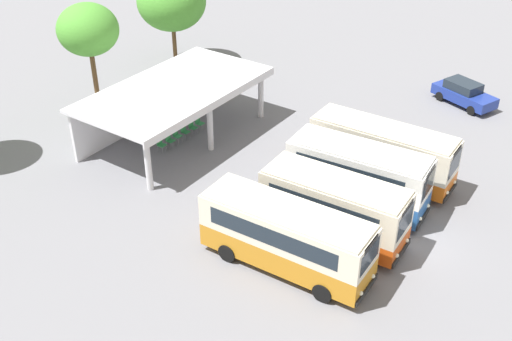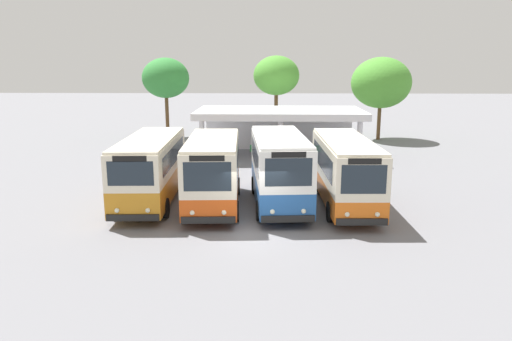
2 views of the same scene
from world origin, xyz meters
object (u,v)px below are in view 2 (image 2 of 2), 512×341
(city_bus_second_in_row, at_px, (213,170))
(city_bus_middle_cream, at_px, (279,167))
(waiting_chair_fifth_seat, at_px, (291,150))
(city_bus_nearest_orange, at_px, (151,167))
(city_bus_fourth_amber, at_px, (345,169))
(waiting_chair_middle_seat, at_px, (272,150))
(waiting_chair_far_end_seat, at_px, (301,150))
(waiting_chair_second_from_end, at_px, (262,150))
(waiting_chair_end_by_column, at_px, (253,150))
(waiting_chair_fourth_seat, at_px, (282,150))

(city_bus_second_in_row, height_order, city_bus_middle_cream, city_bus_middle_cream)
(city_bus_second_in_row, height_order, waiting_chair_fifth_seat, city_bus_second_in_row)
(city_bus_nearest_orange, bearing_deg, city_bus_second_in_row, -12.43)
(waiting_chair_fifth_seat, bearing_deg, city_bus_second_in_row, -108.97)
(city_bus_fourth_amber, height_order, waiting_chair_middle_seat, city_bus_fourth_amber)
(city_bus_fourth_amber, xyz_separation_m, waiting_chair_far_end_seat, (-1.29, 11.91, -1.25))
(city_bus_nearest_orange, distance_m, city_bus_fourth_amber, 9.32)
(city_bus_nearest_orange, height_order, city_bus_middle_cream, city_bus_middle_cream)
(city_bus_second_in_row, xyz_separation_m, waiting_chair_second_from_end, (2.15, 12.37, -1.29))
(waiting_chair_end_by_column, distance_m, waiting_chair_middle_seat, 1.39)
(city_bus_nearest_orange, distance_m, waiting_chair_fourth_seat, 13.48)
(city_bus_second_in_row, height_order, waiting_chair_far_end_seat, city_bus_second_in_row)
(waiting_chair_far_end_seat, bearing_deg, city_bus_nearest_orange, -124.57)
(waiting_chair_end_by_column, relative_size, waiting_chair_second_from_end, 1.00)
(city_bus_fourth_amber, bearing_deg, waiting_chair_fourth_seat, 102.64)
(city_bus_nearest_orange, height_order, waiting_chair_fourth_seat, city_bus_nearest_orange)
(waiting_chair_second_from_end, bearing_deg, waiting_chair_end_by_column, 173.76)
(waiting_chair_second_from_end, bearing_deg, waiting_chair_fourth_seat, -0.67)
(waiting_chair_end_by_column, relative_size, waiting_chair_fourth_seat, 1.00)
(waiting_chair_middle_seat, xyz_separation_m, waiting_chair_fourth_seat, (0.69, -0.05, 0.00))
(city_bus_nearest_orange, height_order, waiting_chair_far_end_seat, city_bus_nearest_orange)
(waiting_chair_end_by_column, relative_size, waiting_chair_fifth_seat, 1.00)
(waiting_chair_fourth_seat, bearing_deg, waiting_chair_far_end_seat, -0.62)
(city_bus_nearest_orange, bearing_deg, waiting_chair_middle_seat, 63.07)
(waiting_chair_middle_seat, bearing_deg, city_bus_middle_cream, -88.75)
(city_bus_middle_cream, bearing_deg, waiting_chair_fourth_seat, 87.95)
(city_bus_second_in_row, bearing_deg, city_bus_middle_cream, 5.92)
(waiting_chair_second_from_end, bearing_deg, city_bus_fourth_amber, -71.22)
(waiting_chair_second_from_end, bearing_deg, waiting_chair_far_end_seat, -0.65)
(city_bus_middle_cream, xyz_separation_m, city_bus_fourth_amber, (3.10, 0.10, -0.09))
(city_bus_fourth_amber, xyz_separation_m, waiting_chair_fifth_seat, (-1.98, 11.88, -1.25))
(city_bus_second_in_row, height_order, waiting_chair_middle_seat, city_bus_second_in_row)
(city_bus_middle_cream, relative_size, waiting_chair_far_end_seat, 8.60)
(waiting_chair_end_by_column, bearing_deg, waiting_chair_far_end_seat, -1.77)
(city_bus_middle_cream, bearing_deg, waiting_chair_far_end_seat, 81.40)
(waiting_chair_middle_seat, distance_m, waiting_chair_far_end_seat, 2.08)
(waiting_chair_middle_seat, bearing_deg, city_bus_second_in_row, -102.92)
(city_bus_middle_cream, distance_m, waiting_chair_second_from_end, 12.16)
(city_bus_nearest_orange, relative_size, city_bus_second_in_row, 1.13)
(waiting_chair_fifth_seat, bearing_deg, city_bus_middle_cream, -95.36)
(waiting_chair_end_by_column, distance_m, waiting_chair_fourth_seat, 2.08)
(waiting_chair_end_by_column, bearing_deg, city_bus_second_in_row, -96.68)
(city_bus_second_in_row, bearing_deg, city_bus_fourth_amber, 3.89)
(city_bus_fourth_amber, relative_size, waiting_chair_fifth_seat, 9.41)
(waiting_chair_middle_seat, height_order, waiting_chair_far_end_seat, same)
(city_bus_middle_cream, bearing_deg, waiting_chair_second_from_end, 94.54)
(city_bus_second_in_row, distance_m, waiting_chair_far_end_seat, 13.34)
(city_bus_nearest_orange, height_order, waiting_chair_middle_seat, city_bus_nearest_orange)
(waiting_chair_fourth_seat, bearing_deg, city_bus_fourth_amber, -77.36)
(city_bus_middle_cream, distance_m, waiting_chair_fifth_seat, 12.11)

